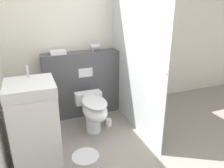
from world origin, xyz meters
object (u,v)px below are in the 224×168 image
Objects in this scene: sink_vanity at (35,125)px; hair_drier at (95,46)px; waste_bin at (86,168)px; toilet at (93,110)px.

hair_drier is (1.02, 0.98, 0.63)m from sink_vanity.
waste_bin is (-0.59, -1.47, -0.97)m from hair_drier.
waste_bin is at bearing -111.85° from toilet.
toilet is 0.95m from waste_bin.
sink_vanity is at bearing 132.07° from waste_bin.
toilet is 0.59× the size of sink_vanity.
hair_drier is at bearing 43.93° from sink_vanity.
sink_vanity is at bearing -136.07° from hair_drier.
hair_drier reaches higher than sink_vanity.
sink_vanity reaches higher than toilet.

